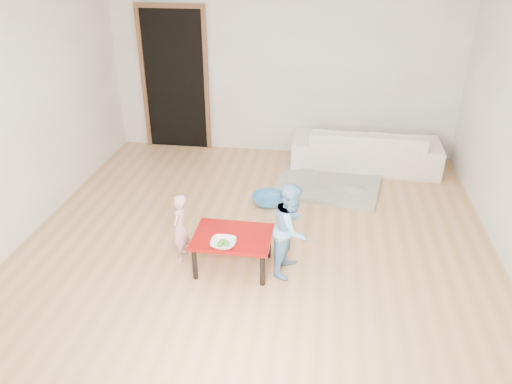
% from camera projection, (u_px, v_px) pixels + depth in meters
% --- Properties ---
extents(floor, '(5.00, 5.00, 0.01)m').
position_uv_depth(floor, '(259.00, 236.00, 5.47)').
color(floor, tan).
rests_on(floor, ground).
extents(back_wall, '(5.00, 0.02, 2.60)m').
position_uv_depth(back_wall, '(283.00, 65.00, 7.08)').
color(back_wall, white).
rests_on(back_wall, floor).
extents(left_wall, '(0.02, 5.00, 2.60)m').
position_uv_depth(left_wall, '(22.00, 112.00, 5.20)').
color(left_wall, white).
rests_on(left_wall, floor).
extents(doorway, '(1.02, 0.08, 2.11)m').
position_uv_depth(doorway, '(175.00, 81.00, 7.39)').
color(doorway, brown).
rests_on(doorway, back_wall).
extents(sofa, '(2.04, 0.83, 0.59)m').
position_uv_depth(sofa, '(365.00, 148.00, 6.99)').
color(sofa, white).
rests_on(sofa, floor).
extents(cushion, '(0.49, 0.46, 0.11)m').
position_uv_depth(cushion, '(349.00, 140.00, 6.84)').
color(cushion, orange).
rests_on(cushion, sofa).
extents(red_table, '(0.75, 0.57, 0.37)m').
position_uv_depth(red_table, '(233.00, 251.00, 4.88)').
color(red_table, '#940808').
rests_on(red_table, floor).
extents(bowl, '(0.24, 0.24, 0.06)m').
position_uv_depth(bowl, '(223.00, 243.00, 4.61)').
color(bowl, white).
rests_on(bowl, red_table).
extents(broccoli, '(0.12, 0.12, 0.06)m').
position_uv_depth(broccoli, '(223.00, 244.00, 4.61)').
color(broccoli, '#2D5919').
rests_on(broccoli, red_table).
extents(child_pink, '(0.18, 0.27, 0.71)m').
position_uv_depth(child_pink, '(180.00, 228.00, 4.94)').
color(child_pink, '#DC6471').
rests_on(child_pink, floor).
extents(child_blue, '(0.45, 0.53, 0.94)m').
position_uv_depth(child_blue, '(291.00, 228.00, 4.72)').
color(child_blue, '#63BAE7').
rests_on(child_blue, floor).
extents(basin, '(0.40, 0.40, 0.13)m').
position_uv_depth(basin, '(268.00, 200.00, 6.10)').
color(basin, teal).
rests_on(basin, floor).
extents(blanket, '(1.45, 1.27, 0.06)m').
position_uv_depth(blanket, '(328.00, 184.00, 6.55)').
color(blanket, '#A8A494').
rests_on(blanket, floor).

